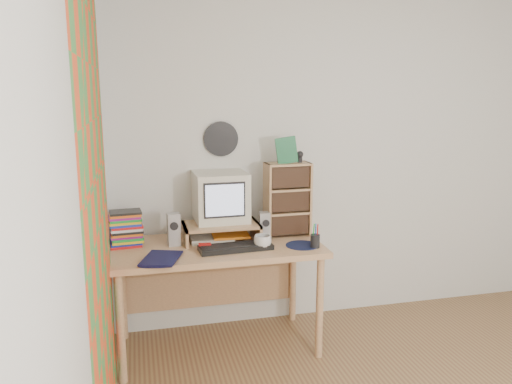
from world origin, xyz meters
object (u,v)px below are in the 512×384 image
keyboard (236,247)px  cd_rack (287,199)px  diary (145,256)px  dvd_stack (126,225)px  desk (215,261)px  crt_monitor (221,198)px  mug (263,242)px

keyboard → cd_rack: (0.43, 0.26, 0.25)m
cd_rack → diary: size_ratio=2.06×
keyboard → dvd_stack: (-0.69, 0.26, 0.13)m
desk → cd_rack: (0.53, 0.06, 0.40)m
desk → crt_monitor: crt_monitor is taller
keyboard → mug: mug is taller
mug → keyboard: bearing=174.2°
desk → cd_rack: bearing=5.9°
mug → cd_rack: bearing=47.5°
desk → diary: diary is taller
crt_monitor → keyboard: 0.40m
crt_monitor → cd_rack: size_ratio=0.69×
cd_rack → diary: bearing=-163.6°
keyboard → dvd_stack: bearing=156.0°
mug → diary: mug is taller
desk → crt_monitor: size_ratio=3.88×
mug → crt_monitor: bearing=125.4°
desk → keyboard: size_ratio=2.92×
desk → cd_rack: size_ratio=2.67×
desk → mug: bearing=-38.1°
diary → keyboard: bearing=25.6°
keyboard → mug: (0.18, -0.02, 0.03)m
desk → keyboard: bearing=-62.7°
cd_rack → keyboard: bearing=-150.5°
desk → keyboard: (0.10, -0.20, 0.15)m
crt_monitor → mug: crt_monitor is taller
dvd_stack → mug: dvd_stack is taller
keyboard → cd_rack: bearing=27.2°
dvd_stack → diary: size_ratio=1.13×
crt_monitor → keyboard: (0.04, -0.29, -0.28)m
desk → mug: 0.40m
cd_rack → diary: (-1.01, -0.33, -0.24)m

